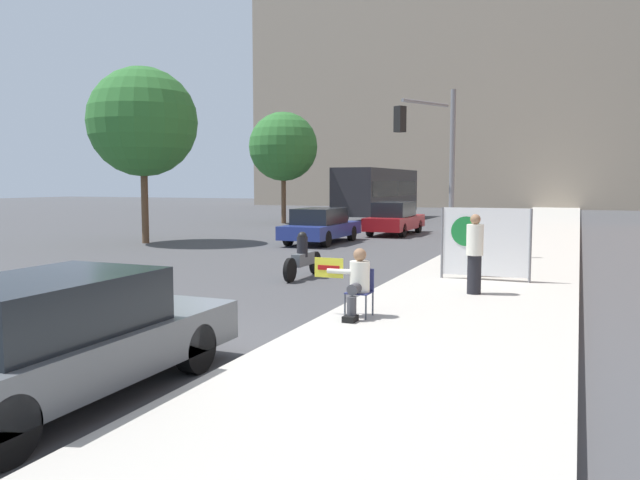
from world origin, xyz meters
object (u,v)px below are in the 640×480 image
parked_car_curbside (56,339)px  street_tree_near_curb (143,122)px  street_tree_midblock (283,147)px  seated_protester (357,281)px  jogger_on_sidewalk (475,254)px  car_on_road_nearest (321,226)px  protest_banner (484,242)px  motorcycle_on_road (303,258)px  car_on_road_midblock (395,218)px  city_bus_on_road (378,191)px  traffic_light_pole (430,147)px  pedestrian_behind (475,241)px

parked_car_curbside → street_tree_near_curb: size_ratio=0.66×
parked_car_curbside → street_tree_midblock: size_ratio=0.70×
seated_protester → street_tree_midblock: bearing=117.5°
jogger_on_sidewalk → car_on_road_nearest: bearing=-48.9°
protest_banner → jogger_on_sidewalk: bearing=-87.8°
protest_banner → motorcycle_on_road: size_ratio=0.94×
motorcycle_on_road → seated_protester: bearing=-56.5°
seated_protester → street_tree_near_curb: 17.17m
car_on_road_midblock → motorcycle_on_road: (1.54, -14.03, -0.24)m
motorcycle_on_road → street_tree_near_curb: 12.21m
jogger_on_sidewalk → city_bus_on_road: (-10.45, 26.90, 0.92)m
traffic_light_pole → street_tree_midblock: size_ratio=0.76×
street_tree_midblock → jogger_on_sidewalk: bearing=-55.3°
seated_protester → parked_car_curbside: parked_car_curbside is taller
protest_banner → traffic_light_pole: bearing=116.5°
car_on_road_midblock → jogger_on_sidewalk: bearing=-68.7°
parked_car_curbside → jogger_on_sidewalk: bearing=66.5°
car_on_road_midblock → street_tree_midblock: size_ratio=0.71×
seated_protester → protest_banner: (1.41, 4.93, 0.28)m
parked_car_curbside → pedestrian_behind: bearing=73.8°
motorcycle_on_road → pedestrian_behind: bearing=11.4°
parked_car_curbside → motorcycle_on_road: 9.46m
parked_car_curbside → city_bus_on_road: size_ratio=0.43×
protest_banner → parked_car_curbside: 10.17m
pedestrian_behind → car_on_road_midblock: bearing=-40.7°
seated_protester → jogger_on_sidewalk: (1.48, 3.02, 0.21)m
parked_car_curbside → street_tree_midblock: street_tree_midblock is taller
car_on_road_nearest → car_on_road_midblock: bearing=73.5°
city_bus_on_road → jogger_on_sidewalk: bearing=-68.8°
seated_protester → traffic_light_pole: 10.13m
car_on_road_midblock → city_bus_on_road: city_bus_on_road is taller
motorcycle_on_road → car_on_road_nearest: bearing=109.7°
seated_protester → traffic_light_pole: (-0.97, 9.69, 2.78)m
motorcycle_on_road → city_bus_on_road: bearing=103.1°
seated_protester → car_on_road_midblock: (-4.64, 18.72, -0.03)m
pedestrian_behind → street_tree_midblock: bearing=-26.8°
traffic_light_pole → motorcycle_on_road: bearing=-113.1°
seated_protester → car_on_road_nearest: car_on_road_nearest is taller
traffic_light_pole → car_on_road_midblock: traffic_light_pole is taller
protest_banner → motorcycle_on_road: 4.54m
seated_protester → motorcycle_on_road: size_ratio=0.53×
car_on_road_midblock → traffic_light_pole: bearing=-67.9°
protest_banner → traffic_light_pole: size_ratio=0.41×
jogger_on_sidewalk → street_tree_near_curb: size_ratio=0.23×
car_on_road_midblock → city_bus_on_road: bearing=111.2°
protest_banner → motorcycle_on_road: bearing=-176.9°
city_bus_on_road → street_tree_near_curb: 19.81m
motorcycle_on_road → street_tree_midblock: bearing=117.3°
seated_protester → pedestrian_behind: pedestrian_behind is taller
city_bus_on_road → street_tree_midblock: street_tree_midblock is taller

